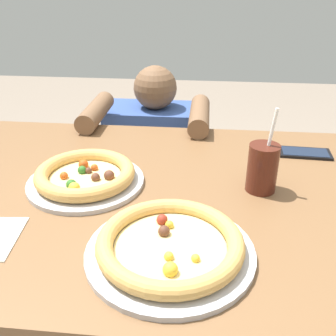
# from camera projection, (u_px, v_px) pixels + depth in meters

# --- Properties ---
(dining_table) EXTENTS (1.28, 0.87, 0.75)m
(dining_table) POSITION_uv_depth(u_px,v_px,m) (145.00, 226.00, 1.01)
(dining_table) COLOR brown
(dining_table) RESTS_ON ground
(pizza_near) EXTENTS (0.33, 0.33, 0.05)m
(pizza_near) POSITION_uv_depth(u_px,v_px,m) (170.00, 246.00, 0.73)
(pizza_near) COLOR #B7B7BC
(pizza_near) RESTS_ON dining_table
(pizza_far) EXTENTS (0.30, 0.30, 0.05)m
(pizza_far) POSITION_uv_depth(u_px,v_px,m) (85.00, 176.00, 0.98)
(pizza_far) COLOR #B7B7BC
(pizza_far) RESTS_ON dining_table
(drink_cup_colored) EXTENTS (0.07, 0.07, 0.21)m
(drink_cup_colored) POSITION_uv_depth(u_px,v_px,m) (263.00, 168.00, 0.93)
(drink_cup_colored) COLOR #4C1E14
(drink_cup_colored) RESTS_ON dining_table
(cell_phone) EXTENTS (0.15, 0.08, 0.01)m
(cell_phone) POSITION_uv_depth(u_px,v_px,m) (305.00, 153.00, 1.14)
(cell_phone) COLOR black
(cell_phone) RESTS_ON dining_table
(diner_seated) EXTENTS (0.44, 0.54, 0.90)m
(diner_seated) POSITION_uv_depth(u_px,v_px,m) (156.00, 179.00, 1.74)
(diner_seated) COLOR #333847
(diner_seated) RESTS_ON ground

